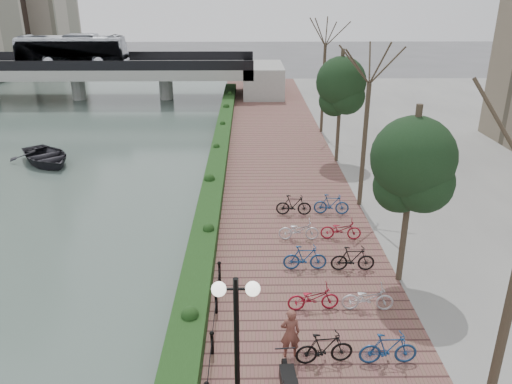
{
  "coord_description": "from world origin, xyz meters",
  "views": [
    {
      "loc": [
        2.49,
        -6.81,
        10.33
      ],
      "look_at": [
        2.81,
        13.96,
        2.0
      ],
      "focal_mm": 35.0,
      "sensor_mm": 36.0,
      "label": 1
    }
  ],
  "objects_px": {
    "lamppost": "(236,327)",
    "boat": "(45,156)",
    "motorcycle": "(289,384)",
    "pedestrian": "(290,333)"
  },
  "relations": [
    {
      "from": "lamppost",
      "to": "boat",
      "type": "xyz_separation_m",
      "value": [
        -12.81,
        22.01,
        -3.18
      ]
    },
    {
      "from": "lamppost",
      "to": "motorcycle",
      "type": "height_order",
      "value": "lamppost"
    },
    {
      "from": "lamppost",
      "to": "motorcycle",
      "type": "relative_size",
      "value": 2.49
    },
    {
      "from": "lamppost",
      "to": "pedestrian",
      "type": "bearing_deg",
      "value": 63.56
    },
    {
      "from": "lamppost",
      "to": "pedestrian",
      "type": "distance_m",
      "value": 4.04
    },
    {
      "from": "pedestrian",
      "to": "motorcycle",
      "type": "bearing_deg",
      "value": 80.15
    },
    {
      "from": "lamppost",
      "to": "boat",
      "type": "distance_m",
      "value": 25.67
    },
    {
      "from": "pedestrian",
      "to": "boat",
      "type": "xyz_separation_m",
      "value": [
        -14.25,
        19.12,
        -0.76
      ]
    },
    {
      "from": "lamppost",
      "to": "pedestrian",
      "type": "xyz_separation_m",
      "value": [
        1.44,
        2.89,
        -2.42
      ]
    },
    {
      "from": "lamppost",
      "to": "motorcycle",
      "type": "distance_m",
      "value": 3.16
    }
  ]
}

